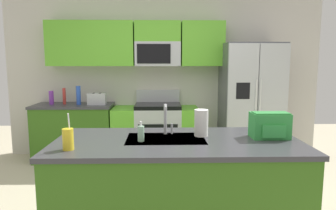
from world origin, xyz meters
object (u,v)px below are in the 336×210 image
sink_faucet (166,117)px  range_oven (156,132)px  soap_dispenser (141,133)px  bottle_blue (78,95)px  pepper_mill (64,96)px  backpack (270,125)px  bottle_purple (51,98)px  paper_towel_roll (201,123)px  toaster (97,99)px  drink_cup_yellow (68,139)px  refrigerator (250,103)px

sink_faucet → range_oven: bearing=93.5°
soap_dispenser → bottle_blue: bearing=116.1°
pepper_mill → bottle_blue: bottle_blue is taller
bottle_blue → soap_dispenser: size_ratio=1.72×
range_oven → pepper_mill: (-1.44, -0.00, 0.59)m
pepper_mill → backpack: pepper_mill is taller
soap_dispenser → range_oven: bearing=87.8°
bottle_purple → sink_faucet: (1.77, -2.09, 0.06)m
bottle_blue → backpack: bearing=-44.4°
bottle_blue → paper_towel_roll: bottle_blue is taller
toaster → paper_towel_roll: bearing=-57.1°
drink_cup_yellow → pepper_mill: bearing=107.6°
refrigerator → drink_cup_yellow: bearing=-130.4°
range_oven → drink_cup_yellow: drink_cup_yellow is taller
range_oven → drink_cup_yellow: bearing=-103.7°
refrigerator → toaster: bearing=179.5°
range_oven → paper_towel_roll: 2.27m
backpack → soap_dispenser: bearing=-175.5°
backpack → drink_cup_yellow: bearing=-168.8°
refrigerator → pepper_mill: 2.95m
range_oven → soap_dispenser: 2.39m
refrigerator → drink_cup_yellow: 3.28m
range_oven → pepper_mill: bearing=-179.9°
paper_towel_roll → backpack: size_ratio=0.75×
refrigerator → paper_towel_roll: (-1.06, -2.08, 0.09)m
sink_faucet → drink_cup_yellow: size_ratio=1.00×
bottle_purple → soap_dispenser: bottle_purple is taller
soap_dispenser → bottle_purple: bearing=123.7°
bottle_purple → backpack: size_ratio=0.66×
drink_cup_yellow → paper_towel_roll: (1.07, 0.41, 0.04)m
drink_cup_yellow → toaster: bearing=96.6°
bottle_blue → backpack: bottle_blue is taller
bottle_blue → bottle_purple: bottle_blue is taller
paper_towel_roll → pepper_mill: bearing=131.2°
toaster → soap_dispenser: bearing=-70.0°
bottle_purple → backpack: (2.68, -2.24, 0.01)m
pepper_mill → sink_faucet: sink_faucet is taller
bottle_purple → sink_faucet: sink_faucet is taller
drink_cup_yellow → refrigerator: bearing=49.6°
drink_cup_yellow → backpack: bearing=11.2°
sink_faucet → bottle_blue: bearing=123.0°
sink_faucet → soap_dispenser: 0.33m
sink_faucet → paper_towel_roll: bearing=-10.4°
refrigerator → sink_faucet: size_ratio=6.56×
range_oven → refrigerator: size_ratio=0.74×
bottle_blue → sink_faucet: bearing=-57.0°
range_oven → drink_cup_yellow: (-0.62, -2.57, 0.54)m
refrigerator → soap_dispenser: refrigerator is taller
bottle_purple → paper_towel_roll: bearing=-45.9°
sink_faucet → backpack: 0.92m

